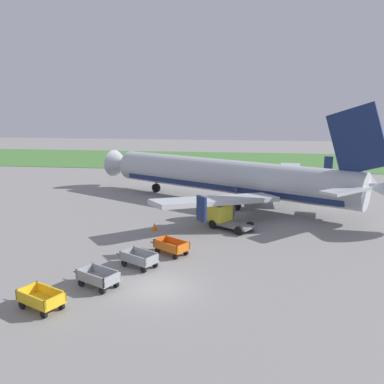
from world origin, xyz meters
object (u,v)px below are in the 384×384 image
(baggage_cart_nearest, at_px, (41,299))
(baggage_cart_second_in_row, at_px, (98,278))
(airplane, at_px, (234,178))
(traffic_cone_near_plane, at_px, (154,227))
(service_truck_beside_carts, at_px, (223,216))
(baggage_cart_fourth_in_row, at_px, (171,247))
(baggage_cart_third_in_row, at_px, (139,259))

(baggage_cart_nearest, distance_m, baggage_cart_second_in_row, 3.76)
(airplane, relative_size, traffic_cone_near_plane, 48.88)
(baggage_cart_nearest, relative_size, baggage_cart_second_in_row, 1.01)
(baggage_cart_nearest, height_order, service_truck_beside_carts, service_truck_beside_carts)
(airplane, height_order, service_truck_beside_carts, airplane)
(baggage_cart_fourth_in_row, bearing_deg, baggage_cart_third_in_row, -122.44)
(baggage_cart_third_in_row, bearing_deg, service_truck_beside_carts, 63.04)
(baggage_cart_fourth_in_row, height_order, service_truck_beside_carts, service_truck_beside_carts)
(baggage_cart_nearest, relative_size, service_truck_beside_carts, 0.75)
(baggage_cart_second_in_row, distance_m, service_truck_beside_carts, 15.24)
(baggage_cart_second_in_row, xyz_separation_m, traffic_cone_near_plane, (0.82, 11.79, -0.25))
(baggage_cart_third_in_row, bearing_deg, baggage_cart_fourth_in_row, 57.56)
(baggage_cart_fourth_in_row, bearing_deg, airplane, 76.09)
(baggage_cart_fourth_in_row, bearing_deg, service_truck_beside_carts, 65.20)
(traffic_cone_near_plane, bearing_deg, baggage_cart_fourth_in_row, -65.25)
(service_truck_beside_carts, xyz_separation_m, traffic_cone_near_plane, (-6.02, -1.81, -0.74))
(baggage_cart_nearest, xyz_separation_m, baggage_cart_fourth_in_row, (5.50, 9.30, 0.00))
(airplane, xyz_separation_m, service_truck_beside_carts, (-0.65, -9.05, -1.95))
(airplane, height_order, baggage_cart_nearest, airplane)
(baggage_cart_nearest, xyz_separation_m, baggage_cart_third_in_row, (3.77, 6.57, 0.00))
(baggage_cart_third_in_row, xyz_separation_m, service_truck_beside_carts, (5.17, 10.16, 0.50))
(baggage_cart_third_in_row, relative_size, service_truck_beside_carts, 0.74)
(baggage_cart_third_in_row, height_order, baggage_cart_fourth_in_row, same)
(baggage_cart_nearest, height_order, baggage_cart_fourth_in_row, same)
(baggage_cart_third_in_row, xyz_separation_m, traffic_cone_near_plane, (-0.86, 8.35, -0.25))
(airplane, height_order, traffic_cone_near_plane, airplane)
(baggage_cart_fourth_in_row, xyz_separation_m, traffic_cone_near_plane, (-2.59, 5.62, -0.25))
(baggage_cart_nearest, bearing_deg, service_truck_beside_carts, 61.90)
(baggage_cart_second_in_row, bearing_deg, airplane, 71.69)
(airplane, relative_size, baggage_cart_third_in_row, 10.09)
(baggage_cart_nearest, bearing_deg, baggage_cart_second_in_row, 56.30)
(baggage_cart_second_in_row, relative_size, traffic_cone_near_plane, 4.91)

